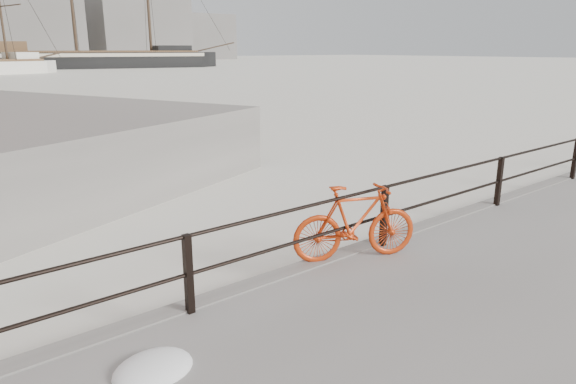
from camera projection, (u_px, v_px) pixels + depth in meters
ground at (488, 219)px, 10.67m from camera, size 400.00×400.00×0.00m
guardrail at (499, 181)px, 10.32m from camera, size 28.00×0.10×1.00m
bicycle at (355, 222)px, 7.64m from camera, size 1.88×1.05×1.17m
barque_black at (79, 68)px, 90.36m from camera, size 59.39×30.28×32.33m
industrial_west at (8, 25)px, 125.07m from camera, size 32.00×18.00×18.00m
industrial_mid at (136, 18)px, 149.21m from camera, size 26.00×20.00×24.00m
industrial_east at (198, 37)px, 168.25m from camera, size 20.00×16.00×14.00m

